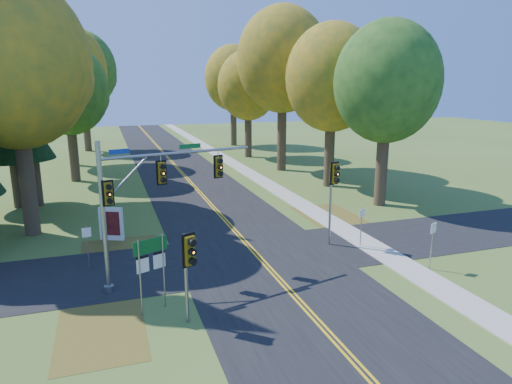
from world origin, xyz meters
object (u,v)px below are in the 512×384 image
object	(u,v)px
east_signal_pole	(334,183)
info_kiosk	(111,224)
route_sign_cluster	(151,259)
traffic_mast	(144,193)

from	to	relation	value
east_signal_pole	info_kiosk	world-z (taller)	east_signal_pole
route_sign_cluster	info_kiosk	bearing A→B (deg)	74.91
route_sign_cluster	info_kiosk	size ratio (longest dim) A/B	1.59
route_sign_cluster	info_kiosk	world-z (taller)	route_sign_cluster
traffic_mast	east_signal_pole	distance (m)	9.91
east_signal_pole	traffic_mast	bearing A→B (deg)	179.54
east_signal_pole	info_kiosk	bearing A→B (deg)	146.80
traffic_mast	east_signal_pole	xyz separation A→B (m)	(9.74, 1.73, -0.60)
traffic_mast	east_signal_pole	size ratio (longest dim) A/B	1.49
traffic_mast	route_sign_cluster	size ratio (longest dim) A/B	2.28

